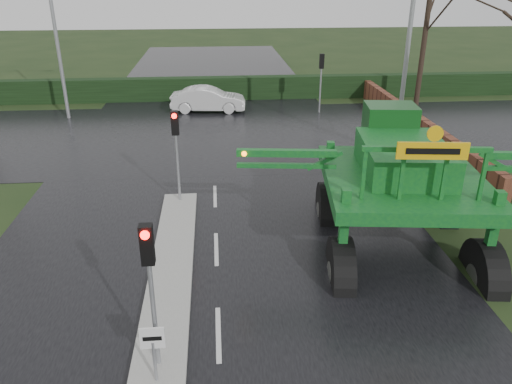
{
  "coord_description": "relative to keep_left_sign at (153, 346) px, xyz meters",
  "views": [
    {
      "loc": [
        0.09,
        -9.54,
        7.93
      ],
      "look_at": [
        1.23,
        3.8,
        2.0
      ],
      "focal_mm": 35.0,
      "sensor_mm": 36.0,
      "label": 1
    }
  ],
  "objects": [
    {
      "name": "traffic_signal_far",
      "position": [
        7.8,
        21.51,
        1.53
      ],
      "size": [
        0.26,
        0.33,
        3.52
      ],
      "rotation": [
        0.0,
        0.0,
        3.14
      ],
      "color": "gray",
      "rests_on": "ground"
    },
    {
      "name": "ground",
      "position": [
        1.3,
        1.5,
        -1.06
      ],
      "size": [
        140.0,
        140.0,
        0.0
      ],
      "primitive_type": "plane",
      "color": "black",
      "rests_on": "ground"
    },
    {
      "name": "road_main",
      "position": [
        1.3,
        11.5,
        -1.05
      ],
      "size": [
        14.0,
        80.0,
        0.02
      ],
      "primitive_type": "cube",
      "color": "black",
      "rests_on": "ground"
    },
    {
      "name": "median_island",
      "position": [
        0.0,
        4.5,
        -0.97
      ],
      "size": [
        1.2,
        10.0,
        0.16
      ],
      "primitive_type": "cube",
      "color": "gray",
      "rests_on": "ground"
    },
    {
      "name": "street_light_right",
      "position": [
        9.49,
        13.5,
        4.93
      ],
      "size": [
        3.85,
        0.3,
        10.0
      ],
      "color": "gray",
      "rests_on": "ground"
    },
    {
      "name": "brick_wall",
      "position": [
        11.8,
        17.5,
        -0.46
      ],
      "size": [
        0.4,
        20.0,
        1.2
      ],
      "primitive_type": "cube",
      "color": "#592D1E",
      "rests_on": "ground"
    },
    {
      "name": "crop_sprayer",
      "position": [
        4.83,
        4.01,
        1.6
      ],
      "size": [
        9.99,
        6.75,
        5.61
      ],
      "rotation": [
        0.0,
        0.0,
        -0.12
      ],
      "color": "black",
      "rests_on": "ground"
    },
    {
      "name": "street_light_left_far",
      "position": [
        -6.89,
        21.5,
        4.93
      ],
      "size": [
        3.85,
        0.3,
        10.0
      ],
      "color": "gray",
      "rests_on": "ground"
    },
    {
      "name": "traffic_signal_mid",
      "position": [
        0.0,
        8.99,
        1.53
      ],
      "size": [
        0.26,
        0.33,
        3.52
      ],
      "color": "gray",
      "rests_on": "ground"
    },
    {
      "name": "white_sedan",
      "position": [
        1.03,
        22.35,
        -1.06
      ],
      "size": [
        4.63,
        1.95,
        1.49
      ],
      "primitive_type": "imported",
      "rotation": [
        0.0,
        0.0,
        1.49
      ],
      "color": "silver",
      "rests_on": "ground"
    },
    {
      "name": "road_cross",
      "position": [
        1.3,
        17.5,
        -1.05
      ],
      "size": [
        80.0,
        12.0,
        0.02
      ],
      "primitive_type": "cube",
      "color": "black",
      "rests_on": "ground"
    },
    {
      "name": "hedge_row",
      "position": [
        1.3,
        25.5,
        -0.31
      ],
      "size": [
        44.0,
        0.9,
        1.5
      ],
      "primitive_type": "cube",
      "color": "black",
      "rests_on": "ground"
    },
    {
      "name": "traffic_signal_near",
      "position": [
        0.0,
        0.49,
        1.53
      ],
      "size": [
        0.26,
        0.33,
        3.52
      ],
      "color": "gray",
      "rests_on": "ground"
    },
    {
      "name": "keep_left_sign",
      "position": [
        0.0,
        0.0,
        0.0
      ],
      "size": [
        0.5,
        0.07,
        1.35
      ],
      "color": "gray",
      "rests_on": "ground"
    }
  ]
}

